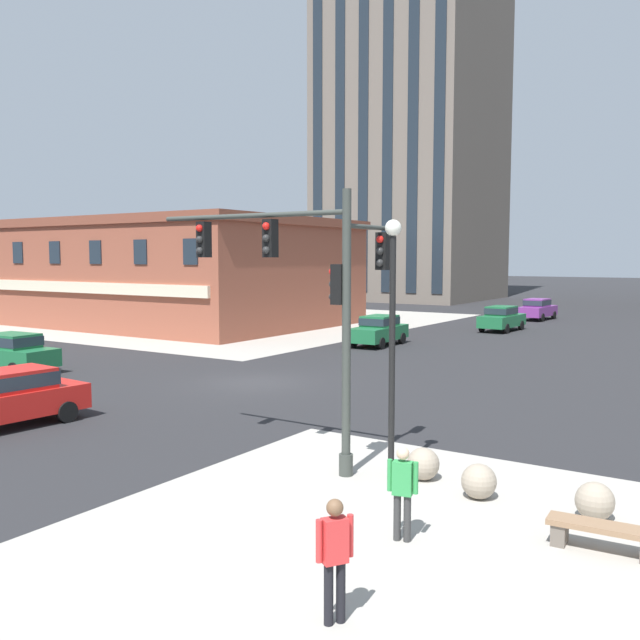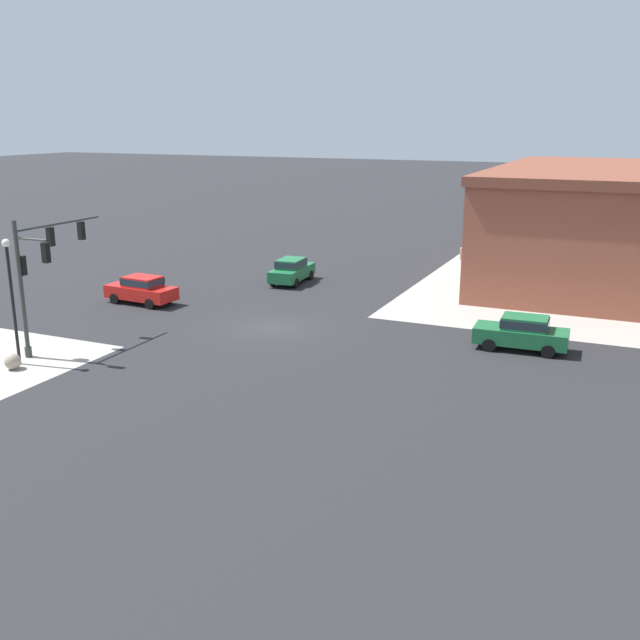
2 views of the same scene
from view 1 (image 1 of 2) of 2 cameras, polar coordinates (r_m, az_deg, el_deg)
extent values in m
plane|color=#262628|center=(27.67, -5.27, -5.13)|extent=(320.00, 320.00, 0.00)
cube|color=#A8A399|center=(55.65, -8.57, 0.03)|extent=(32.00, 32.00, 0.02)
cylinder|color=#383D38|center=(16.06, 2.15, -11.81)|extent=(0.32, 0.32, 0.50)
cylinder|color=#383D38|center=(15.45, 2.18, -1.23)|extent=(0.20, 0.20, 6.44)
cylinder|color=#383D38|center=(16.97, -5.84, 8.52)|extent=(5.49, 0.12, 0.12)
cylinder|color=#383D38|center=(16.15, 3.87, 7.64)|extent=(0.11, 1.80, 0.11)
cube|color=black|center=(16.55, -4.11, 6.71)|extent=(0.28, 0.28, 0.90)
sphere|color=red|center=(16.44, -4.46, 7.70)|extent=(0.18, 0.18, 0.18)
sphere|color=#282828|center=(16.43, -4.45, 6.72)|extent=(0.18, 0.18, 0.18)
sphere|color=#282828|center=(16.42, -4.44, 5.74)|extent=(0.18, 0.18, 0.18)
cube|color=black|center=(17.91, -9.52, 6.54)|extent=(0.28, 0.28, 0.90)
sphere|color=red|center=(17.80, -9.89, 7.44)|extent=(0.18, 0.18, 0.18)
sphere|color=#282828|center=(17.79, -9.87, 6.54)|extent=(0.18, 0.18, 0.18)
sphere|color=#282828|center=(17.79, -9.86, 5.64)|extent=(0.18, 0.18, 0.18)
cube|color=black|center=(15.47, 1.56, 2.94)|extent=(0.28, 0.28, 0.90)
sphere|color=red|center=(15.55, 1.06, 3.99)|extent=(0.18, 0.18, 0.18)
sphere|color=#282828|center=(15.56, 1.06, 2.96)|extent=(0.18, 0.18, 0.18)
sphere|color=#282828|center=(15.57, 1.06, 1.93)|extent=(0.18, 0.18, 0.18)
cube|color=black|center=(16.84, 5.21, 5.66)|extent=(0.28, 0.28, 0.90)
sphere|color=red|center=(16.70, 4.95, 6.62)|extent=(0.18, 0.18, 0.18)
sphere|color=#282828|center=(16.70, 4.95, 5.66)|extent=(0.18, 0.18, 0.18)
sphere|color=#282828|center=(16.70, 4.94, 4.70)|extent=(0.18, 0.18, 0.18)
sphere|color=gray|center=(15.90, 8.48, -11.62)|extent=(0.72, 0.72, 0.72)
sphere|color=gray|center=(14.94, 12.93, -12.80)|extent=(0.72, 0.72, 0.72)
sphere|color=gray|center=(14.45, 21.66, -13.67)|extent=(0.72, 0.72, 0.72)
cube|color=#8E6B4C|center=(13.00, 22.27, -15.47)|extent=(1.83, 0.59, 0.10)
cube|color=#665B51|center=(13.18, 19.09, -16.22)|extent=(0.27, 0.42, 0.39)
cylinder|color=#333333|center=(12.61, 7.19, -15.89)|extent=(0.13, 0.13, 0.83)
cylinder|color=#333333|center=(12.65, 6.36, -15.82)|extent=(0.13, 0.13, 0.83)
cube|color=green|center=(12.39, 6.81, -12.78)|extent=(0.38, 0.27, 0.59)
cylinder|color=green|center=(12.33, 7.88, -12.74)|extent=(0.09, 0.09, 0.56)
cylinder|color=green|center=(12.44, 5.75, -12.57)|extent=(0.09, 0.09, 0.56)
sphere|color=beige|center=(12.26, 6.83, -10.84)|extent=(0.23, 0.23, 0.23)
cylinder|color=black|center=(10.00, 0.71, -21.63)|extent=(0.13, 0.13, 0.86)
cylinder|color=black|center=(10.07, 1.71, -21.44)|extent=(0.13, 0.13, 0.86)
cube|color=red|center=(9.73, 1.22, -17.66)|extent=(0.35, 0.39, 0.61)
cylinder|color=red|center=(9.63, -0.08, -17.71)|extent=(0.09, 0.09, 0.58)
cylinder|color=red|center=(9.81, 2.50, -17.28)|extent=(0.09, 0.09, 0.58)
sphere|color=brown|center=(9.56, 1.23, -15.17)|extent=(0.23, 0.23, 0.23)
cylinder|color=black|center=(15.41, 5.94, -3.21)|extent=(0.14, 0.14, 5.40)
sphere|color=white|center=(15.26, 6.04, 7.54)|extent=(0.36, 0.36, 0.36)
cube|color=red|center=(22.26, -24.27, -6.27)|extent=(2.07, 4.51, 0.76)
cube|color=red|center=(22.21, -23.99, -4.50)|extent=(1.64, 2.21, 0.60)
cube|color=#232D38|center=(22.21, -23.99, -4.50)|extent=(1.68, 2.30, 0.40)
cylinder|color=black|center=(22.30, -20.09, -7.10)|extent=(0.26, 0.65, 0.64)
cylinder|color=black|center=(23.70, -22.29, -6.46)|extent=(0.26, 0.65, 0.64)
cube|color=#1E6B3D|center=(32.73, -24.10, -2.72)|extent=(4.50, 2.04, 0.76)
cube|color=#1E6B3D|center=(32.53, -23.99, -1.56)|extent=(2.20, 1.63, 0.60)
cube|color=#232D38|center=(32.53, -23.99, -1.56)|extent=(2.29, 1.67, 0.40)
cylinder|color=black|center=(34.36, -24.31, -3.01)|extent=(0.65, 0.26, 0.64)
cylinder|color=black|center=(31.21, -23.82, -3.78)|extent=(0.65, 0.26, 0.64)
cylinder|color=black|center=(32.22, -21.43, -3.43)|extent=(0.65, 0.26, 0.64)
cube|color=#1E6B3D|center=(48.10, 14.73, -0.05)|extent=(1.97, 4.48, 0.76)
cube|color=#1E6B3D|center=(47.90, 14.68, 0.75)|extent=(1.59, 2.18, 0.60)
cube|color=#232D38|center=(47.90, 14.68, 0.75)|extent=(1.63, 2.27, 0.40)
cylinder|color=black|center=(49.70, 14.39, -0.32)|extent=(0.25, 0.65, 0.64)
cylinder|color=black|center=(49.11, 16.20, -0.43)|extent=(0.25, 0.65, 0.64)
cylinder|color=black|center=(47.18, 13.17, -0.58)|extent=(0.25, 0.65, 0.64)
cylinder|color=black|center=(46.56, 15.06, -0.70)|extent=(0.25, 0.65, 0.64)
cube|color=#7A3389|center=(57.49, 17.45, 0.71)|extent=(2.02, 4.50, 0.76)
cube|color=#7A3389|center=(57.31, 17.42, 1.38)|extent=(1.62, 2.20, 0.60)
cube|color=#232D38|center=(57.31, 17.42, 1.38)|extent=(1.66, 2.29, 0.40)
cylinder|color=black|center=(59.08, 17.12, 0.46)|extent=(0.26, 0.65, 0.64)
cylinder|color=black|center=(58.55, 18.66, 0.38)|extent=(0.26, 0.65, 0.64)
cylinder|color=black|center=(56.53, 16.19, 0.28)|extent=(0.26, 0.65, 0.64)
cylinder|color=black|center=(55.97, 17.79, 0.19)|extent=(0.26, 0.65, 0.64)
cube|color=#1E6B3D|center=(38.99, 4.82, -1.08)|extent=(1.94, 4.47, 0.76)
cube|color=#1E6B3D|center=(39.06, 4.93, -0.07)|extent=(1.58, 2.17, 0.60)
cube|color=#232D38|center=(39.06, 4.93, -0.07)|extent=(1.62, 2.26, 0.40)
cylinder|color=black|center=(37.45, 5.05, -1.93)|extent=(0.25, 0.65, 0.64)
cylinder|color=black|center=(38.20, 2.79, -1.78)|extent=(0.25, 0.65, 0.64)
cylinder|color=black|center=(39.91, 6.76, -1.51)|extent=(0.25, 0.65, 0.64)
cylinder|color=black|center=(40.61, 4.60, -1.37)|extent=(0.25, 0.65, 0.64)
cube|color=brown|center=(53.80, -12.31, 3.54)|extent=(24.80, 16.76, 7.02)
cube|color=brown|center=(53.83, -12.39, 7.59)|extent=(25.30, 17.10, 0.60)
cube|color=beige|center=(48.25, -19.53, 2.56)|extent=(23.56, 0.24, 0.70)
cube|color=#1E2833|center=(53.32, -23.59, 5.10)|extent=(1.10, 0.08, 1.50)
cube|color=#1E2833|center=(49.92, -20.98, 5.21)|extent=(1.10, 0.08, 1.50)
cube|color=#1E2833|center=(46.63, -17.99, 5.33)|extent=(1.10, 0.08, 1.50)
cube|color=#1E2833|center=(43.49, -14.56, 5.44)|extent=(1.10, 0.08, 1.50)
cube|color=#1E2833|center=(40.52, -10.61, 5.55)|extent=(1.10, 0.08, 1.50)
cube|color=#70665B|center=(87.30, 7.72, 21.34)|extent=(17.69, 18.24, 58.62)
cube|color=#1E2833|center=(83.13, -0.20, 22.22)|extent=(1.20, 0.10, 56.27)
cube|color=#1E2833|center=(81.62, 1.67, 22.55)|extent=(1.20, 0.10, 56.27)
cube|color=#1E2833|center=(80.18, 3.62, 22.86)|extent=(1.20, 0.10, 56.27)
cube|color=#1E2833|center=(78.83, 5.65, 23.16)|extent=(1.20, 0.10, 56.27)
cube|color=#1E2833|center=(77.57, 7.75, 23.44)|extent=(1.20, 0.10, 56.27)
cube|color=#1E2833|center=(76.40, 9.93, 23.70)|extent=(1.20, 0.10, 56.27)
camera|label=2|loc=(42.58, 56.67, 10.81)|focal=40.94mm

